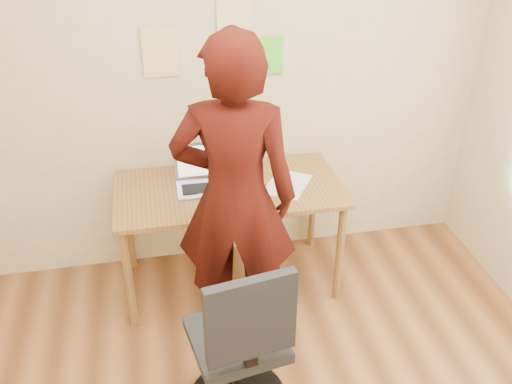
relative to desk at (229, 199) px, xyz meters
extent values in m
cube|color=beige|center=(0.02, 0.39, 0.70)|extent=(3.50, 0.04, 2.70)
cube|color=olive|center=(0.00, 0.00, 0.07)|extent=(1.40, 0.70, 0.03)
cylinder|color=olive|center=(-0.65, -0.30, -0.30)|extent=(0.05, 0.05, 0.71)
cylinder|color=olive|center=(0.65, -0.30, -0.30)|extent=(0.05, 0.05, 0.71)
cylinder|color=olive|center=(-0.65, 0.30, -0.30)|extent=(0.05, 0.05, 0.71)
cylinder|color=olive|center=(0.65, 0.30, -0.30)|extent=(0.05, 0.05, 0.71)
cube|color=#AFB0B7|center=(-0.15, 0.01, 0.09)|extent=(0.33, 0.23, 0.02)
cube|color=black|center=(-0.15, 0.01, 0.10)|extent=(0.27, 0.13, 0.00)
cube|color=#AFB0B7|center=(-0.15, 0.15, 0.21)|extent=(0.33, 0.07, 0.22)
cube|color=white|center=(-0.15, 0.15, 0.21)|extent=(0.29, 0.05, 0.18)
cube|color=white|center=(0.37, -0.03, 0.09)|extent=(0.37, 0.40, 0.00)
cube|color=black|center=(0.16, -0.21, 0.09)|extent=(0.10, 0.12, 0.01)
cube|color=#3F4C59|center=(0.16, -0.21, 0.10)|extent=(0.08, 0.10, 0.00)
cube|color=#E2CB87|center=(-0.33, 0.36, 0.85)|extent=(0.21, 0.00, 0.30)
cube|color=#E2CB87|center=(0.11, 0.36, 1.01)|extent=(0.21, 0.00, 0.30)
cube|color=#53D730|center=(0.33, 0.36, 0.79)|extent=(0.18, 0.00, 0.24)
cube|color=black|center=(-0.12, -0.99, -0.20)|extent=(0.50, 0.50, 0.06)
cube|color=black|center=(-0.09, -1.20, 0.12)|extent=(0.42, 0.12, 0.44)
cube|color=black|center=(-0.09, -1.19, -0.10)|extent=(0.07, 0.05, 0.12)
cylinder|color=black|center=(-0.12, -0.99, -0.43)|extent=(0.06, 0.06, 0.44)
imported|color=black|center=(-0.03, -0.44, 0.27)|extent=(0.77, 0.60, 1.86)
camera|label=1|loc=(-0.43, -3.01, 1.88)|focal=40.00mm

